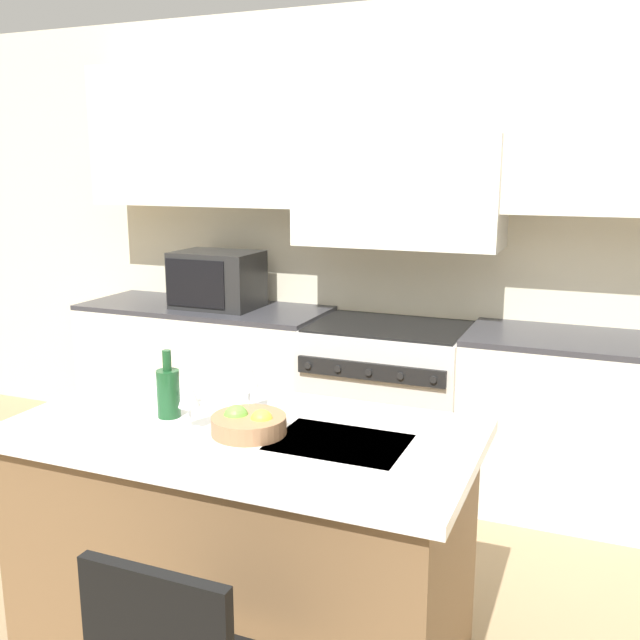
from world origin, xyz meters
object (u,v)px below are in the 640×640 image
(wine_glass_far, at_px, (249,377))
(fruit_bowl, at_px, (248,423))
(range_stove, at_px, (388,404))
(wine_bottle, at_px, (168,392))
(wine_glass_near, at_px, (189,393))
(microwave, at_px, (217,280))

(wine_glass_far, xyz_separation_m, fruit_bowl, (0.10, -0.20, -0.10))
(range_stove, distance_m, wine_glass_far, 1.60)
(range_stove, height_order, wine_bottle, wine_bottle)
(wine_bottle, xyz_separation_m, wine_glass_near, (0.14, -0.08, 0.04))
(wine_glass_near, bearing_deg, range_stove, 83.68)
(wine_bottle, height_order, fruit_bowl, wine_bottle)
(wine_glass_near, bearing_deg, wine_glass_far, 66.65)
(microwave, distance_m, fruit_bowl, 2.05)
(range_stove, bearing_deg, wine_glass_far, -93.36)
(wine_glass_far, bearing_deg, range_stove, 86.64)
(wine_glass_near, height_order, wine_glass_far, same)
(fruit_bowl, bearing_deg, wine_bottle, 173.86)
(wine_bottle, bearing_deg, fruit_bowl, -6.14)
(wine_bottle, xyz_separation_m, fruit_bowl, (0.35, -0.04, -0.06))
(wine_bottle, distance_m, wine_glass_far, 0.30)
(wine_bottle, xyz_separation_m, wine_glass_far, (0.25, 0.16, 0.04))
(fruit_bowl, bearing_deg, wine_glass_near, -167.54)
(wine_glass_far, distance_m, fruit_bowl, 0.24)
(range_stove, distance_m, microwave, 1.28)
(microwave, xyz_separation_m, wine_glass_far, (1.02, -1.51, -0.08))
(range_stove, xyz_separation_m, microwave, (-1.11, 0.02, 0.65))
(wine_glass_near, bearing_deg, wine_bottle, 149.57)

